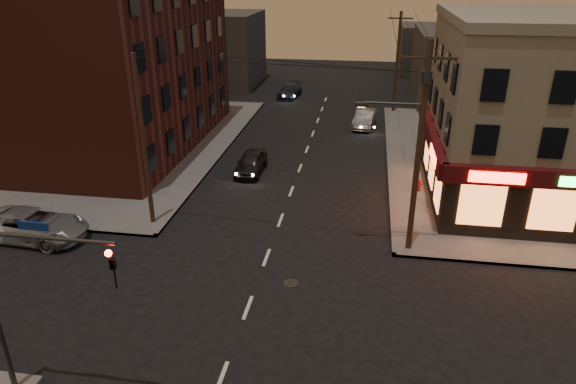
% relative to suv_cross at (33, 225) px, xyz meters
% --- Properties ---
extents(ground, '(120.00, 120.00, 0.00)m').
position_rel_suv_cross_xyz_m(ground, '(12.18, -4.00, -0.78)').
color(ground, black).
rests_on(ground, ground).
extents(sidewalk_ne, '(24.00, 28.00, 0.15)m').
position_rel_suv_cross_xyz_m(sidewalk_ne, '(30.18, 15.00, -0.71)').
color(sidewalk_ne, '#514F4C').
rests_on(sidewalk_ne, ground).
extents(sidewalk_nw, '(24.00, 28.00, 0.15)m').
position_rel_suv_cross_xyz_m(sidewalk_nw, '(-5.82, 15.00, -0.71)').
color(sidewalk_nw, '#514F4C').
rests_on(sidewalk_nw, ground).
extents(pizza_building, '(15.85, 12.85, 10.50)m').
position_rel_suv_cross_xyz_m(pizza_building, '(28.11, 9.43, 4.56)').
color(pizza_building, gray).
rests_on(pizza_building, sidewalk_ne).
extents(brick_apartment, '(12.00, 20.00, 13.00)m').
position_rel_suv_cross_xyz_m(brick_apartment, '(-2.32, 15.00, 5.87)').
color(brick_apartment, '#4C2018').
rests_on(brick_apartment, sidewalk_nw).
extents(bg_building_ne_a, '(10.00, 12.00, 7.00)m').
position_rel_suv_cross_xyz_m(bg_building_ne_a, '(26.18, 34.00, 2.72)').
color(bg_building_ne_a, '#3F3D3A').
rests_on(bg_building_ne_a, ground).
extents(bg_building_nw, '(9.00, 10.00, 8.00)m').
position_rel_suv_cross_xyz_m(bg_building_nw, '(-0.82, 38.00, 3.22)').
color(bg_building_nw, '#3F3D3A').
rests_on(bg_building_nw, ground).
extents(bg_building_ne_b, '(8.00, 8.00, 6.00)m').
position_rel_suv_cross_xyz_m(bg_building_ne_b, '(24.18, 48.00, 2.22)').
color(bg_building_ne_b, '#3F3D3A').
rests_on(bg_building_ne_b, ground).
extents(utility_pole_main, '(4.20, 0.44, 10.00)m').
position_rel_suv_cross_xyz_m(utility_pole_main, '(18.86, 1.80, 4.98)').
color(utility_pole_main, '#382619').
rests_on(utility_pole_main, sidewalk_ne).
extents(utility_pole_far, '(0.26, 0.26, 9.00)m').
position_rel_suv_cross_xyz_m(utility_pole_far, '(18.98, 28.00, 3.87)').
color(utility_pole_far, '#382619').
rests_on(utility_pole_far, sidewalk_ne).
extents(utility_pole_west, '(0.24, 0.24, 9.00)m').
position_rel_suv_cross_xyz_m(utility_pole_west, '(5.38, 2.50, 3.87)').
color(utility_pole_west, '#382619').
rests_on(utility_pole_west, sidewalk_nw).
extents(traffic_signal, '(4.49, 0.32, 6.47)m').
position_rel_suv_cross_xyz_m(traffic_signal, '(6.61, -9.60, 3.37)').
color(traffic_signal, '#333538').
rests_on(traffic_signal, ground).
extents(suv_cross, '(5.81, 3.01, 1.56)m').
position_rel_suv_cross_xyz_m(suv_cross, '(0.00, 0.00, 0.00)').
color(suv_cross, gray).
rests_on(suv_cross, ground).
extents(sedan_near, '(1.72, 4.19, 1.42)m').
position_rel_suv_cross_xyz_m(sedan_near, '(9.00, 10.74, -0.07)').
color(sedan_near, black).
rests_on(sedan_near, ground).
extents(sedan_mid, '(2.12, 4.65, 1.48)m').
position_rel_suv_cross_xyz_m(sedan_mid, '(16.38, 22.71, -0.04)').
color(sedan_mid, '#65625E').
rests_on(sedan_mid, ground).
extents(sedan_far, '(2.39, 4.71, 1.31)m').
position_rel_suv_cross_xyz_m(sedan_far, '(8.29, 32.41, -0.13)').
color(sedan_far, '#1A1E35').
rests_on(sedan_far, ground).
extents(fire_hydrant, '(0.37, 0.37, 0.83)m').
position_rel_suv_cross_xyz_m(fire_hydrant, '(19.98, 8.95, -0.18)').
color(fire_hydrant, '#9A0E0F').
rests_on(fire_hydrant, sidewalk_ne).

